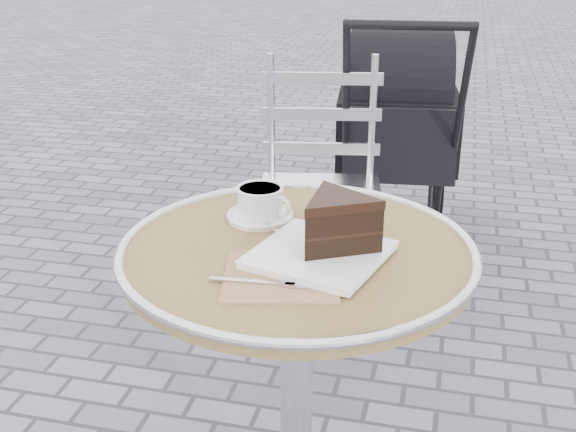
% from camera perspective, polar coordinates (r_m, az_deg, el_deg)
% --- Properties ---
extents(cafe_table, '(0.72, 0.72, 0.74)m').
position_cam_1_polar(cafe_table, '(1.52, 0.71, -8.10)').
color(cafe_table, silver).
rests_on(cafe_table, ground).
extents(cappuccino_set, '(0.15, 0.16, 0.07)m').
position_cam_1_polar(cappuccino_set, '(1.56, -2.17, 0.87)').
color(cappuccino_set, white).
rests_on(cappuccino_set, cafe_table).
extents(cake_plate_set, '(0.34, 0.35, 0.13)m').
position_cam_1_polar(cake_plate_set, '(1.38, 3.50, -1.11)').
color(cake_plate_set, '#9D7256').
rests_on(cake_plate_set, cafe_table).
extents(bistro_chair, '(0.48, 0.48, 0.91)m').
position_cam_1_polar(bistro_chair, '(2.47, 2.61, 4.38)').
color(bistro_chair, silver).
rests_on(bistro_chair, ground).
extents(baby_stroller, '(0.56, 1.04, 1.03)m').
position_cam_1_polar(baby_stroller, '(3.09, 8.59, 6.02)').
color(baby_stroller, black).
rests_on(baby_stroller, ground).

